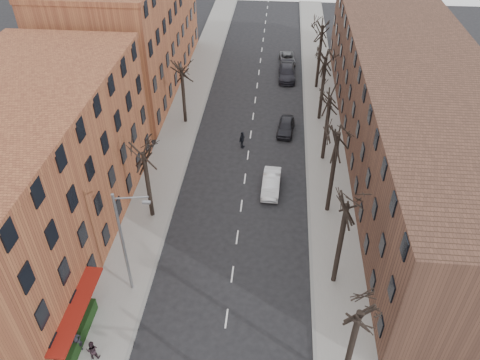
% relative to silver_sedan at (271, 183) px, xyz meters
% --- Properties ---
extents(sidewalk_left, '(4.00, 90.00, 0.15)m').
position_rel_silver_sedan_xyz_m(sidewalk_left, '(-10.56, 12.45, -0.68)').
color(sidewalk_left, gray).
rests_on(sidewalk_left, ground).
extents(sidewalk_right, '(4.00, 90.00, 0.15)m').
position_rel_silver_sedan_xyz_m(sidewalk_right, '(5.44, 12.45, -0.68)').
color(sidewalk_right, gray).
rests_on(sidewalk_right, ground).
extents(building_left_near, '(12.00, 26.00, 12.00)m').
position_rel_silver_sedan_xyz_m(building_left_near, '(-18.56, -7.55, 5.25)').
color(building_left_near, brown).
rests_on(building_left_near, ground).
extents(building_left_far, '(12.00, 28.00, 14.00)m').
position_rel_silver_sedan_xyz_m(building_left_far, '(-18.56, 21.45, 6.25)').
color(building_left_far, brown).
rests_on(building_left_far, ground).
extents(building_right, '(12.00, 50.00, 10.00)m').
position_rel_silver_sedan_xyz_m(building_right, '(13.44, 7.45, 4.25)').
color(building_right, '#513225').
rests_on(building_right, ground).
extents(awning_left, '(1.20, 7.00, 0.15)m').
position_rel_silver_sedan_xyz_m(awning_left, '(-11.96, -16.55, -0.75)').
color(awning_left, maroon).
rests_on(awning_left, ground).
extents(hedge, '(0.80, 6.00, 1.00)m').
position_rel_silver_sedan_xyz_m(hedge, '(-12.06, -17.55, -0.10)').
color(hedge, black).
rests_on(hedge, sidewalk_left).
extents(tree_right_b, '(5.20, 5.20, 10.80)m').
position_rel_silver_sedan_xyz_m(tree_right_b, '(5.04, -10.55, -0.75)').
color(tree_right_b, black).
rests_on(tree_right_b, ground).
extents(tree_right_c, '(5.20, 5.20, 11.60)m').
position_rel_silver_sedan_xyz_m(tree_right_c, '(5.04, -2.55, -0.75)').
color(tree_right_c, black).
rests_on(tree_right_c, ground).
extents(tree_right_d, '(5.20, 5.20, 10.00)m').
position_rel_silver_sedan_xyz_m(tree_right_d, '(5.04, 5.45, -0.75)').
color(tree_right_d, black).
rests_on(tree_right_d, ground).
extents(tree_right_e, '(5.20, 5.20, 10.80)m').
position_rel_silver_sedan_xyz_m(tree_right_e, '(5.04, 13.45, -0.75)').
color(tree_right_e, black).
rests_on(tree_right_e, ground).
extents(tree_right_f, '(5.20, 5.20, 11.60)m').
position_rel_silver_sedan_xyz_m(tree_right_f, '(5.04, 21.45, -0.75)').
color(tree_right_f, black).
rests_on(tree_right_f, ground).
extents(tree_left_a, '(5.20, 5.20, 9.50)m').
position_rel_silver_sedan_xyz_m(tree_left_a, '(-10.16, -4.55, -0.75)').
color(tree_left_a, black).
rests_on(tree_left_a, ground).
extents(tree_left_b, '(5.20, 5.20, 9.50)m').
position_rel_silver_sedan_xyz_m(tree_left_b, '(-10.16, 11.45, -0.75)').
color(tree_left_b, black).
rests_on(tree_left_b, ground).
extents(streetlight, '(2.45, 0.22, 9.03)m').
position_rel_silver_sedan_xyz_m(streetlight, '(-9.59, -12.55, 4.26)').
color(streetlight, slate).
rests_on(streetlight, ground).
extents(silver_sedan, '(1.76, 4.62, 1.50)m').
position_rel_silver_sedan_xyz_m(silver_sedan, '(0.00, 0.00, 0.00)').
color(silver_sedan, silver).
rests_on(silver_sedan, ground).
extents(parked_car_near, '(2.13, 4.43, 1.46)m').
position_rel_silver_sedan_xyz_m(parked_car_near, '(1.24, 10.29, -0.02)').
color(parked_car_near, black).
rests_on(parked_car_near, ground).
extents(parked_car_mid, '(2.30, 5.47, 1.58)m').
position_rel_silver_sedan_xyz_m(parked_car_mid, '(1.24, 23.90, 0.04)').
color(parked_car_mid, black).
rests_on(parked_car_mid, ground).
extents(parked_car_far, '(2.51, 4.72, 1.26)m').
position_rel_silver_sedan_xyz_m(parked_car_far, '(1.24, 28.92, -0.12)').
color(parked_car_far, '#525459').
rests_on(parked_car_far, ground).
extents(pedestrian_a, '(0.81, 0.77, 1.87)m').
position_rel_silver_sedan_xyz_m(pedestrian_a, '(-11.78, -17.88, 0.33)').
color(pedestrian_a, '#22212A').
rests_on(pedestrian_a, sidewalk_left).
extents(pedestrian_b, '(0.82, 0.68, 1.54)m').
position_rel_silver_sedan_xyz_m(pedestrian_b, '(-10.64, -18.28, 0.17)').
color(pedestrian_b, black).
rests_on(pedestrian_b, sidewalk_left).
extents(pedestrian_crossing, '(0.86, 1.18, 1.86)m').
position_rel_silver_sedan_xyz_m(pedestrian_crossing, '(-3.30, 6.88, 0.18)').
color(pedestrian_crossing, black).
rests_on(pedestrian_crossing, ground).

